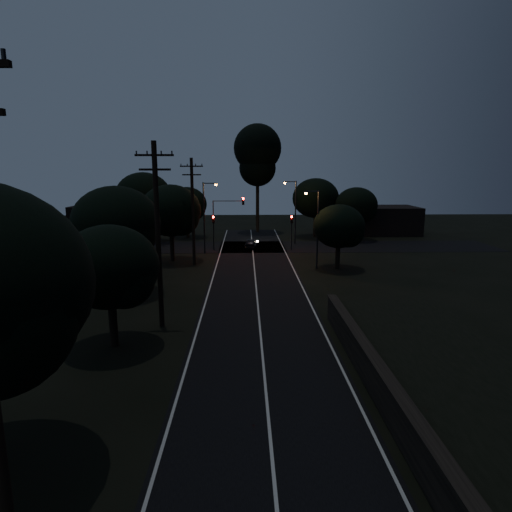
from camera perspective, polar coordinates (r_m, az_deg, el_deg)
name	(u,v)px	position (r m, az deg, el deg)	size (l,w,h in m)	color
road_surface	(254,266)	(42.19, -0.24, -1.39)	(60.00, 70.00, 0.03)	black
retaining_wall	(496,430)	(17.89, 29.32, -19.54)	(6.93, 26.00, 1.60)	black
utility_pole_mid	(158,233)	(25.79, -12.95, 3.01)	(2.20, 0.30, 11.00)	black
utility_pole_far	(193,210)	(42.50, -8.43, 6.06)	(2.20, 0.30, 10.50)	black
tree_left_b	(112,269)	(23.55, -18.61, -1.70)	(5.20, 5.20, 6.61)	black
tree_left_c	(119,225)	(33.49, -17.80, 3.93)	(6.52, 6.52, 8.24)	black
tree_left_d	(173,212)	(44.71, -11.05, 5.79)	(6.25, 6.25, 7.93)	black
tree_far_nw	(188,205)	(60.61, -9.03, 6.74)	(5.55, 5.55, 7.03)	black
tree_far_w	(145,197)	(57.44, -14.53, 7.61)	(7.11, 7.11, 9.07)	black
tree_far_ne	(317,199)	(60.85, 8.18, 7.51)	(6.50, 6.50, 8.22)	black
tree_far_e	(358,206)	(59.04, 13.43, 6.49)	(5.59, 5.59, 7.09)	black
tree_right_a	(341,227)	(41.27, 11.24, 3.75)	(4.88, 4.88, 6.20)	black
tall_pine	(258,155)	(65.07, 0.21, 13.37)	(7.05, 7.05, 16.02)	black
building_left	(113,220)	(65.30, -18.53, 4.55)	(10.00, 8.00, 4.40)	black
building_right	(385,220)	(66.78, 16.83, 4.62)	(9.00, 7.00, 4.00)	black
signal_left	(214,226)	(50.56, -5.68, 3.96)	(0.28, 0.35, 4.10)	black
signal_right	(292,226)	(50.72, 4.76, 3.99)	(0.28, 0.35, 4.10)	black
signal_mast	(228,214)	(50.30, -3.79, 5.67)	(3.70, 0.35, 6.25)	black
streetlight_a	(206,213)	(48.45, -6.74, 5.75)	(1.66, 0.26, 8.00)	black
streetlight_b	(294,208)	(54.56, 5.09, 6.42)	(1.66, 0.26, 8.00)	black
streetlight_c	(316,224)	(40.87, 8.01, 4.26)	(1.46, 0.26, 7.50)	black
car	(251,243)	(51.88, -0.66, 1.69)	(1.38, 3.44, 1.17)	black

